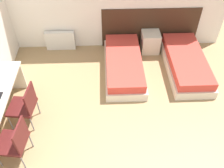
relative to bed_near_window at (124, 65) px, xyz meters
The scene contains 7 objects.
headboard_panel 1.27m from the bed_near_window, 54.43° to the left, with size 2.38×0.03×1.02m.
bed_near_window is the anchor object (origin of this frame).
bed_near_door 1.42m from the bed_near_window, ahead, with size 0.86×1.93×0.38m.
nightstand 1.04m from the bed_near_window, 46.50° to the left, with size 0.43×0.43×0.51m.
radiator 1.78m from the bed_near_window, 149.11° to the left, with size 0.72×0.12×0.49m.
chair_near_laptop 2.35m from the bed_near_window, 143.93° to the right, with size 0.51×0.51×0.88m.
chair_near_notebook 2.85m from the bed_near_window, 131.68° to the right, with size 0.52×0.52×0.88m.
Camera 1 is at (-0.13, -0.90, 3.88)m, focal length 40.00 mm.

